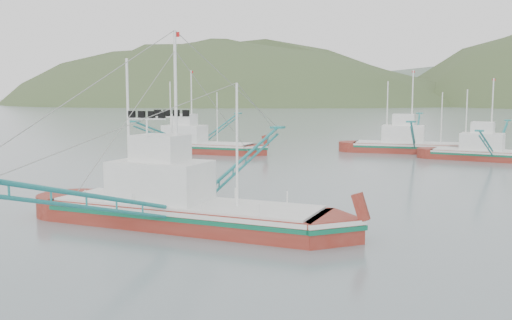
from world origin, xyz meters
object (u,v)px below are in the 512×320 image
at_px(main_boat, 181,196).
at_px(bg_boat_left, 194,141).
at_px(bg_boat_right, 493,147).
at_px(bg_boat_far, 413,141).

distance_m(main_boat, bg_boat_left, 41.34).
distance_m(main_boat, bg_boat_right, 44.62).
bearing_deg(bg_boat_right, main_boat, -104.71).
bearing_deg(bg_boat_far, bg_boat_left, -163.21).
relative_size(bg_boat_far, bg_boat_left, 1.00).
height_order(main_boat, bg_boat_far, main_boat).
distance_m(bg_boat_far, bg_boat_right, 10.90).
bearing_deg(main_boat, bg_boat_left, 118.22).
bearing_deg(bg_boat_left, main_boat, -63.51).
bearing_deg(main_boat, bg_boat_far, 82.06).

